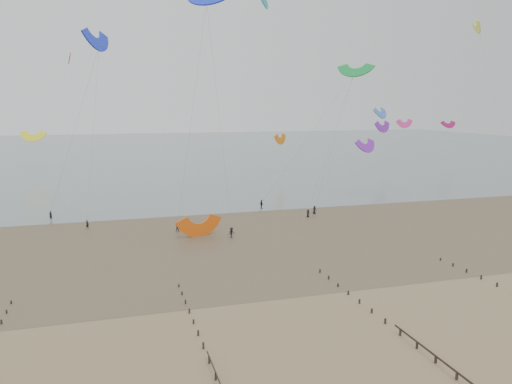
# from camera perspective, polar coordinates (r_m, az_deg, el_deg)

# --- Properties ---
(ground) EXTENTS (500.00, 500.00, 0.00)m
(ground) POSITION_cam_1_polar(r_m,az_deg,el_deg) (53.27, 8.59, -13.55)
(ground) COLOR brown
(ground) RESTS_ON ground
(sea_and_shore) EXTENTS (500.00, 665.00, 0.03)m
(sea_and_shore) POSITION_cam_1_polar(r_m,az_deg,el_deg) (83.08, -4.09, -4.86)
(sea_and_shore) COLOR #475654
(sea_and_shore) RESTS_ON ground
(kitesurfer_lead) EXTENTS (0.68, 0.61, 1.55)m
(kitesurfer_lead) POSITION_cam_1_polar(r_m,az_deg,el_deg) (91.30, -18.72, -3.52)
(kitesurfer_lead) COLOR black
(kitesurfer_lead) RESTS_ON ground
(kitesurfers) EXTENTS (108.30, 23.03, 1.84)m
(kitesurfers) POSITION_cam_1_polar(r_m,az_deg,el_deg) (101.47, 9.51, -1.78)
(kitesurfers) COLOR black
(kitesurfers) RESTS_ON ground
(grounded_kite) EXTENTS (7.90, 6.87, 3.70)m
(grounded_kite) POSITION_cam_1_polar(r_m,az_deg,el_deg) (82.46, -6.46, -5.01)
(grounded_kite) COLOR #F15A0F
(grounded_kite) RESTS_ON ground
(kites_airborne) EXTENTS (228.65, 119.82, 39.18)m
(kites_airborne) POSITION_cam_1_polar(r_m,az_deg,el_deg) (135.69, -12.95, 10.01)
(kites_airborne) COLOR purple
(kites_airborne) RESTS_ON ground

